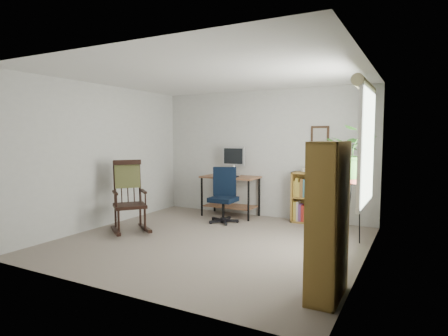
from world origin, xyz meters
The scene contains 18 objects.
floor centered at (0.00, 0.00, 0.00)m, with size 4.20×4.00×0.00m, color gray.
ceiling centered at (0.00, 0.00, 2.40)m, with size 4.20×4.00×0.00m, color silver.
wall_back centered at (0.00, 2.00, 1.20)m, with size 4.20×0.00×2.40m, color #BBBCB7.
wall_front centered at (0.00, -2.00, 1.20)m, with size 4.20×0.00×2.40m, color #BBBCB7.
wall_left centered at (-2.10, 0.00, 1.20)m, with size 0.00×4.00×2.40m, color #BBBCB7.
wall_right centered at (2.10, 0.00, 1.20)m, with size 0.00×4.00×2.40m, color #BBBCB7.
window centered at (2.06, 0.30, 1.40)m, with size 0.12×1.20×1.50m, color white, non-canonical shape.
desk centered at (-0.55, 1.70, 0.39)m, with size 1.07×0.59×0.77m, color brown, non-canonical shape.
monitor centered at (-0.55, 1.84, 1.05)m, with size 0.46×0.16×0.56m, color #B6B6BB, non-canonical shape.
keyboard centered at (-0.55, 1.58, 0.78)m, with size 0.40×0.15×0.03m, color black.
office_chair centered at (-0.41, 1.14, 0.50)m, with size 0.54×0.54×1.00m, color black, non-canonical shape.
rocking_chair centered at (-1.43, -0.13, 0.58)m, with size 0.60×1.01×1.17m, color black, non-canonical shape.
low_bookshelf centered at (1.08, 1.82, 0.45)m, with size 0.86×0.29×0.90m, color olive, non-canonical shape.
tall_bookshelf centered at (1.92, -1.12, 0.75)m, with size 0.28×0.65×1.49m, color olive, non-canonical shape.
plant_stand centered at (1.80, 0.90, 0.50)m, with size 0.28×0.28×1.01m, color black, non-canonical shape.
spider_plant centered at (1.80, 0.90, 1.67)m, with size 1.69×1.88×1.46m, color #306623.
potted_plant_small centered at (1.36, 1.83, 0.96)m, with size 0.13×0.24×0.11m, color #306623.
framed_picture centered at (1.08, 1.97, 1.56)m, with size 0.32×0.04×0.32m, color black, non-canonical shape.
Camera 1 is at (2.68, -4.65, 1.54)m, focal length 30.00 mm.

